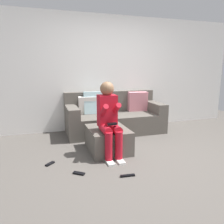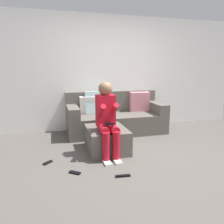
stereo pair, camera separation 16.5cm
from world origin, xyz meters
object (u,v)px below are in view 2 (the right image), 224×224
object	(u,v)px
remote_under_side_table	(48,163)
remote_near_ottoman	(123,176)
person_seated	(107,116)
couch_sectional	(115,117)
remote_by_storage_bin	(75,173)
ottoman	(107,139)

from	to	relation	value
remote_under_side_table	remote_near_ottoman	bearing A→B (deg)	-79.29
remote_near_ottoman	person_seated	bearing A→B (deg)	96.98
person_seated	remote_under_side_table	world-z (taller)	person_seated
couch_sectional	remote_under_side_table	size ratio (longest dim) A/B	13.75
couch_sectional	remote_by_storage_bin	xyz separation A→B (m)	(-1.05, -1.71, -0.31)
remote_near_ottoman	remote_under_side_table	xyz separation A→B (m)	(-0.94, 0.67, 0.00)
couch_sectional	remote_by_storage_bin	bearing A→B (deg)	-121.50
remote_by_storage_bin	remote_under_side_table	world-z (taller)	same
person_seated	remote_near_ottoman	distance (m)	0.97
remote_by_storage_bin	remote_under_side_table	xyz separation A→B (m)	(-0.35, 0.41, 0.00)
ottoman	remote_by_storage_bin	bearing A→B (deg)	-131.09
couch_sectional	person_seated	xyz separation A→B (m)	(-0.49, -1.22, 0.31)
ottoman	remote_under_side_table	world-z (taller)	ottoman
couch_sectional	person_seated	size ratio (longest dim) A/B	1.77
person_seated	remote_under_side_table	size ratio (longest dim) A/B	7.77
remote_by_storage_bin	remote_under_side_table	distance (m)	0.54
person_seated	remote_under_side_table	xyz separation A→B (m)	(-0.91, -0.08, -0.62)
person_seated	couch_sectional	bearing A→B (deg)	68.18
couch_sectional	remote_near_ottoman	distance (m)	2.04
couch_sectional	ottoman	distance (m)	1.12
ottoman	remote_by_storage_bin	distance (m)	0.94
couch_sectional	ottoman	xyz separation A→B (m)	(-0.45, -1.02, -0.13)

